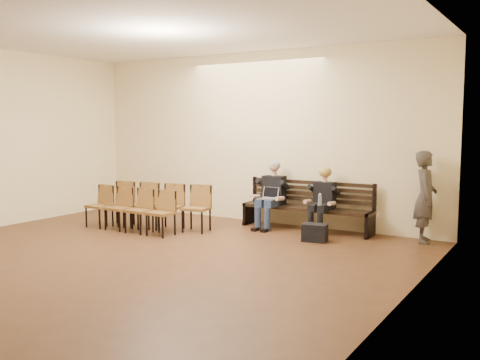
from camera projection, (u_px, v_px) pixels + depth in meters
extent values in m
plane|color=#56341D|center=(66.00, 279.00, 7.03)|extent=(10.00, 10.00, 0.00)
cube|color=#FCEDB5|center=(256.00, 138.00, 11.08)|extent=(8.00, 0.02, 3.50)
cube|color=#FCEDB5|center=(364.00, 156.00, 4.76)|extent=(0.02, 10.00, 3.50)
cube|color=white|center=(56.00, 6.00, 6.67)|extent=(8.00, 10.00, 0.02)
cube|color=black|center=(306.00, 218.00, 10.26)|extent=(2.60, 0.90, 0.45)
cube|color=#BDBDC1|center=(267.00, 200.00, 10.31)|extent=(0.37, 0.31, 0.24)
cylinder|color=silver|center=(320.00, 206.00, 9.64)|extent=(0.08, 0.08, 0.22)
cube|color=black|center=(315.00, 233.00, 9.28)|extent=(0.46, 0.35, 0.31)
imported|color=#3C3631|center=(426.00, 190.00, 9.13)|extent=(0.58, 0.75, 1.82)
cube|color=brown|center=(157.00, 206.00, 10.38)|extent=(2.21, 0.86, 0.89)
cube|color=brown|center=(129.00, 209.00, 10.14)|extent=(2.03, 0.48, 0.83)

